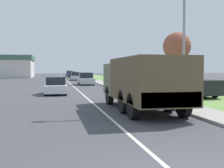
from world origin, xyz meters
TOP-DOWN VIEW (x-y plane):
  - ground_plane at (0.00, 40.00)m, footprint 180.00×180.00m
  - lane_centre_stripe at (0.00, 40.00)m, footprint 0.12×120.00m
  - sidewalk_right at (4.50, 40.00)m, footprint 1.80×120.00m
  - grass_strip_right at (8.90, 40.00)m, footprint 7.00×120.00m
  - military_truck at (2.01, 9.12)m, footprint 2.57×7.57m
  - car_nearest_ahead at (-2.18, 19.45)m, footprint 1.76×4.00m
  - car_second_ahead at (1.88, 32.88)m, footprint 1.92×4.39m
  - car_third_ahead at (1.73, 48.46)m, footprint 1.76×4.26m
  - car_fourth_ahead at (2.15, 64.77)m, footprint 1.78×4.60m
  - car_farthest_ahead at (2.13, 77.13)m, footprint 1.80×4.48m
  - pickup_truck at (8.09, 15.84)m, footprint 2.04×5.51m
  - lamp_post at (4.57, 10.13)m, footprint 1.69×0.24m
  - tree_mid_right at (9.96, 22.31)m, footprint 2.84×2.84m
  - building_distant at (-14.16, 68.94)m, footprint 13.89×12.93m

SIDE VIEW (x-z plane):
  - ground_plane at x=0.00m, z-range 0.00..0.00m
  - lane_centre_stripe at x=0.00m, z-range 0.00..0.00m
  - grass_strip_right at x=8.90m, z-range 0.00..0.02m
  - sidewalk_right at x=4.50m, z-range 0.00..0.12m
  - car_nearest_ahead at x=-2.18m, z-range -0.07..1.37m
  - car_fourth_ahead at x=2.15m, z-range -0.07..1.42m
  - car_third_ahead at x=1.73m, z-range -0.08..1.45m
  - car_farthest_ahead at x=2.13m, z-range -0.08..1.52m
  - car_second_ahead at x=1.88m, z-range -0.09..1.54m
  - pickup_truck at x=8.09m, z-range -0.03..1.85m
  - military_truck at x=2.01m, z-range 0.20..2.84m
  - building_distant at x=-14.16m, z-range 0.03..5.37m
  - tree_mid_right at x=9.96m, z-range 1.46..7.27m
  - lamp_post at x=4.57m, z-range 0.82..9.14m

